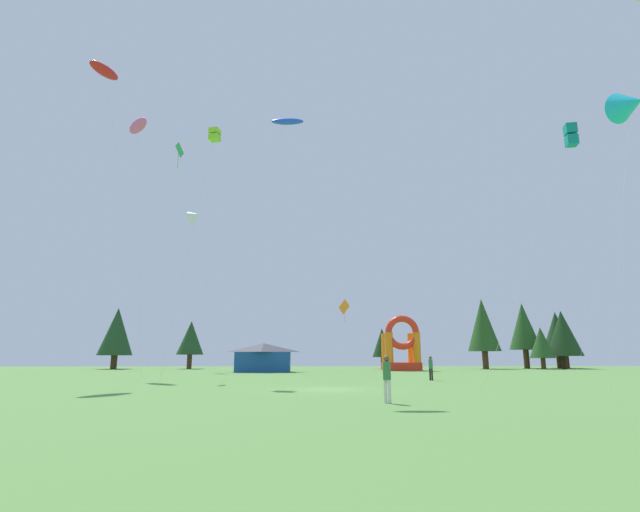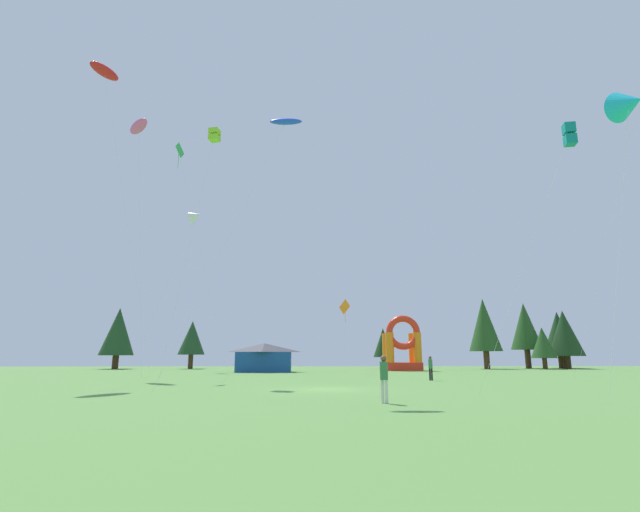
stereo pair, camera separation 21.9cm
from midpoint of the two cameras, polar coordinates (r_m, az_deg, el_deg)
name	(u,v)px [view 2 (the right image)]	position (r m, az deg, el deg)	size (l,w,h in m)	color
ground_plane	(327,390)	(26.62, 1.18, -16.18)	(120.00, 120.00, 0.00)	#5B8C42
kite_red_parafoil	(105,72)	(49.34, -24.97, 19.96)	(4.77, 9.80, 27.78)	red
kite_white_delta	(195,216)	(65.58, -15.07, 4.81)	(5.17, 9.44, 21.54)	white
kite_pink_parafoil	(139,127)	(55.17, -21.40, 14.67)	(5.31, 5.26, 26.83)	#EA599E
kite_orange_diamond	(346,308)	(50.55, 3.33, -6.46)	(1.07, 2.08, 7.57)	orange
kite_green_diamond	(178,153)	(48.08, -16.98, 12.11)	(5.64, 3.93, 21.99)	green
kite_blue_parafoil	(286,122)	(27.60, -4.03, 16.18)	(7.43, 0.76, 15.30)	blue
kite_lime_box	(214,135)	(41.23, -12.78, 14.33)	(1.99, 6.15, 20.63)	#8CD826
kite_cyan_delta	(629,103)	(32.32, 34.04, 15.36)	(4.77, 2.22, 16.71)	#19B7CC
kite_teal_box	(569,135)	(27.00, 28.65, 12.96)	(5.47, 1.37, 13.26)	#0C7F7A
person_left_edge	(430,366)	(37.26, 13.67, -13.06)	(0.44, 0.44, 1.82)	black
person_far_side	(384,375)	(19.08, 8.25, -14.30)	(0.44, 0.44, 1.84)	silver
inflatable_red_slide	(402,349)	(61.90, 10.24, -11.28)	(4.61, 3.76, 6.99)	red
festival_tent	(264,358)	(55.63, -6.80, -12.36)	(6.20, 4.28, 3.30)	#19478C
tree_row_0	(118,332)	(74.71, -23.61, -8.57)	(4.87, 4.87, 8.82)	#4C331E
tree_row_1	(192,338)	(71.91, -15.47, -9.75)	(3.91, 3.91, 6.94)	#4C331E
tree_row_2	(383,343)	(70.16, 7.91, -10.58)	(2.99, 2.99, 5.89)	#4C331E
tree_row_3	(484,325)	(72.93, 19.71, -8.04)	(4.67, 4.67, 10.19)	#4C331E
tree_row_4	(525,326)	(78.11, 24.08, -7.95)	(4.59, 4.59, 9.87)	#4C331E
tree_row_5	(543,343)	(74.88, 25.91, -9.63)	(3.54, 3.54, 5.92)	#4C331E
tree_row_6	(564,333)	(78.31, 28.05, -8.43)	(5.05, 5.05, 8.51)	#4C331E
tree_row_7	(559,333)	(82.57, 27.47, -8.48)	(4.96, 4.96, 8.71)	#4C331E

